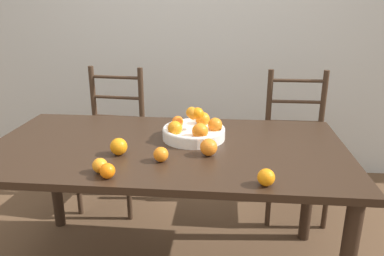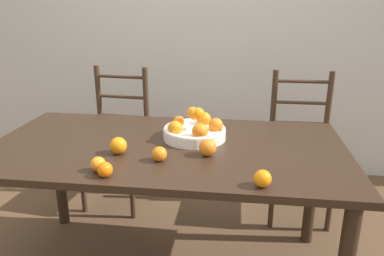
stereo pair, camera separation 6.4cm
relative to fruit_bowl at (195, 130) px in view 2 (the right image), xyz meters
name	(u,v)px [view 2 (the right image)]	position (x,y,z in m)	size (l,w,h in m)	color
wall_back	(200,23)	(-0.13, 1.38, 0.47)	(8.00, 0.06, 2.60)	beige
dining_table	(167,161)	(-0.13, -0.11, -0.14)	(1.82, 0.95, 0.78)	black
fruit_bowl	(195,130)	(0.00, 0.00, 0.00)	(0.33, 0.33, 0.17)	white
orange_loose_0	(263,179)	(0.33, -0.51, -0.01)	(0.07, 0.07, 0.07)	orange
orange_loose_1	(208,147)	(0.09, -0.22, -0.01)	(0.08, 0.08, 0.08)	orange
orange_loose_2	(98,164)	(-0.36, -0.46, -0.02)	(0.07, 0.07, 0.07)	orange
orange_loose_3	(105,170)	(-0.32, -0.51, -0.02)	(0.06, 0.06, 0.06)	orange
orange_loose_4	(118,146)	(-0.34, -0.26, -0.01)	(0.08, 0.08, 0.08)	orange
orange_loose_5	(159,154)	(-0.12, -0.32, -0.02)	(0.07, 0.07, 0.07)	orange
chair_left	(117,141)	(-0.66, 0.64, -0.34)	(0.45, 0.44, 1.02)	#382619
chair_right	(300,150)	(0.66, 0.64, -0.34)	(0.42, 0.40, 1.02)	#382619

